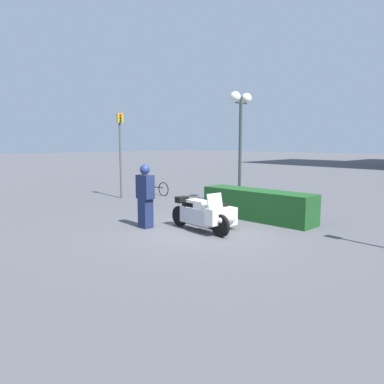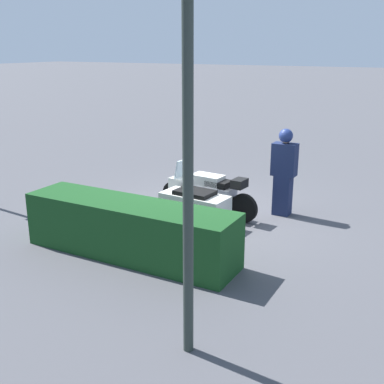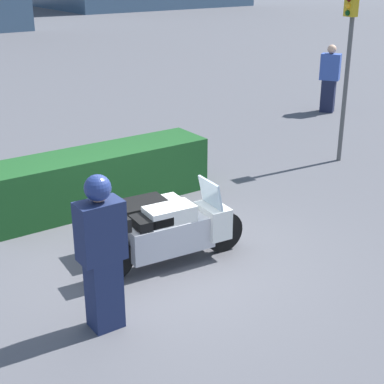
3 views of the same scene
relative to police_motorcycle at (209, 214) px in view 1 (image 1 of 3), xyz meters
The scene contains 7 objects.
ground_plane 0.56m from the police_motorcycle, 107.65° to the right, with size 160.00×160.00×0.00m, color #4C4C51.
police_motorcycle is the anchor object (origin of this frame).
officer_rider 1.94m from the police_motorcycle, 141.84° to the right, with size 0.51×0.31×1.85m.
hedge_bush_curbside 2.16m from the police_motorcycle, 86.02° to the left, with size 3.85×0.93×0.96m, color #19471E.
twin_lamp_post 5.51m from the police_motorcycle, 116.80° to the left, with size 0.41×1.12×4.40m.
traffic_light_far 7.40m from the police_motorcycle, 165.71° to the left, with size 0.22×0.28×3.74m.
bicycle_parked 7.45m from the police_motorcycle, 151.85° to the left, with size 1.62×0.10×0.70m.
Camera 1 is at (7.15, -7.48, 2.48)m, focal length 35.00 mm.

